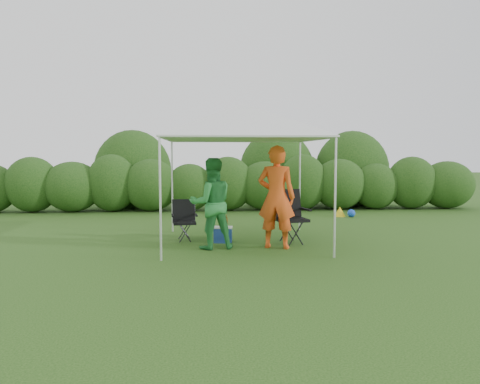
{
  "coord_description": "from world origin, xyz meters",
  "views": [
    {
      "loc": [
        -0.77,
        -8.9,
        1.82
      ],
      "look_at": [
        -0.05,
        0.4,
        1.05
      ],
      "focal_mm": 35.0,
      "sensor_mm": 36.0,
      "label": 1
    }
  ],
  "objects": [
    {
      "name": "hedge",
      "position": [
        0.12,
        6.0,
        0.82
      ],
      "size": [
        16.23,
        1.53,
        1.8
      ],
      "color": "#295019",
      "rests_on": "ground"
    },
    {
      "name": "chair_right",
      "position": [
        0.98,
        0.5,
        0.61
      ],
      "size": [
        0.76,
        0.71,
        1.08
      ],
      "rotation": [
        0.0,
        0.0,
        0.2
      ],
      "color": "black",
      "rests_on": "ground"
    },
    {
      "name": "cooler",
      "position": [
        -0.38,
        0.59,
        0.16
      ],
      "size": [
        0.41,
        0.32,
        0.32
      ],
      "rotation": [
        0.0,
        0.0,
        -0.11
      ],
      "color": "navy",
      "rests_on": "ground"
    },
    {
      "name": "man",
      "position": [
        0.62,
        -0.07,
        0.99
      ],
      "size": [
        0.83,
        0.68,
        1.98
      ],
      "primitive_type": "imported",
      "rotation": [
        0.0,
        0.0,
        2.81
      ],
      "color": "#F9551C",
      "rests_on": "ground"
    },
    {
      "name": "lawn_toy",
      "position": [
        3.24,
        4.24,
        0.13
      ],
      "size": [
        0.56,
        0.47,
        0.28
      ],
      "color": "yellow",
      "rests_on": "ground"
    },
    {
      "name": "ground",
      "position": [
        0.0,
        0.0,
        0.0
      ],
      "size": [
        70.0,
        70.0,
        0.0
      ],
      "primitive_type": "plane",
      "color": "#335B1C"
    },
    {
      "name": "woman",
      "position": [
        -0.62,
        -0.03,
        0.87
      ],
      "size": [
        0.96,
        0.81,
        1.74
      ],
      "primitive_type": "imported",
      "rotation": [
        0.0,
        0.0,
        3.34
      ],
      "color": "#2D8B3E",
      "rests_on": "ground"
    },
    {
      "name": "canopy",
      "position": [
        0.0,
        0.5,
        2.46
      ],
      "size": [
        3.1,
        3.1,
        2.83
      ],
      "color": "silver",
      "rests_on": "ground"
    },
    {
      "name": "chair_left",
      "position": [
        -1.18,
        0.92,
        0.48
      ],
      "size": [
        0.56,
        0.52,
        0.85
      ],
      "rotation": [
        0.0,
        0.0,
        0.1
      ],
      "color": "black",
      "rests_on": "ground"
    },
    {
      "name": "bottle",
      "position": [
        -0.32,
        0.55,
        0.45
      ],
      "size": [
        0.07,
        0.07,
        0.25
      ],
      "primitive_type": "cylinder",
      "color": "#592D0C",
      "rests_on": "cooler"
    }
  ]
}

